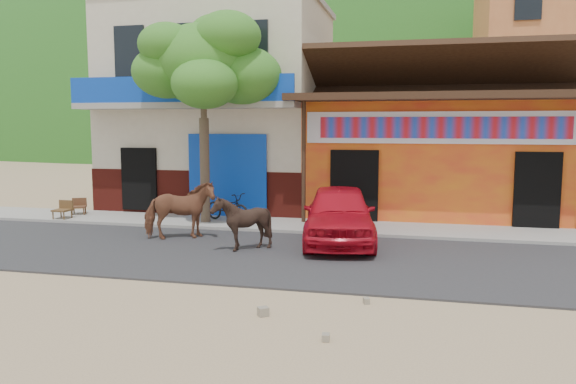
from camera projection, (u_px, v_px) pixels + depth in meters
name	position (u px, v px, depth m)	size (l,w,h in m)	color
ground	(331.00, 294.00, 9.77)	(120.00, 120.00, 0.00)	#9E825B
road	(348.00, 260.00, 12.18)	(60.00, 5.00, 0.04)	#28282B
sidewalk	(364.00, 229.00, 15.56)	(60.00, 2.00, 0.12)	gray
dance_club	(436.00, 159.00, 18.76)	(8.00, 6.00, 3.60)	orange
cafe_building	(224.00, 109.00, 20.26)	(7.00, 6.00, 7.00)	beige
apartment_front	(566.00, 67.00, 30.21)	(9.00, 9.00, 12.00)	#CC723F
hillside	(411.00, 57.00, 76.00)	(100.00, 40.00, 24.00)	#194C14
tree	(204.00, 118.00, 16.04)	(3.00, 3.00, 6.00)	#2D721E
cow_tan	(180.00, 210.00, 14.18)	(0.80, 1.75, 1.48)	brown
cow_dark	(242.00, 223.00, 12.93)	(1.05, 1.18, 1.30)	black
red_car	(339.00, 214.00, 13.80)	(1.68, 4.17, 1.42)	red
scooter	(227.00, 207.00, 16.43)	(0.56, 1.59, 0.84)	black
cafe_chair_left	(62.00, 202.00, 16.85)	(0.47, 0.47, 1.00)	#4E341A
cafe_chair_right	(78.00, 199.00, 17.67)	(0.44, 0.44, 0.94)	#452F17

